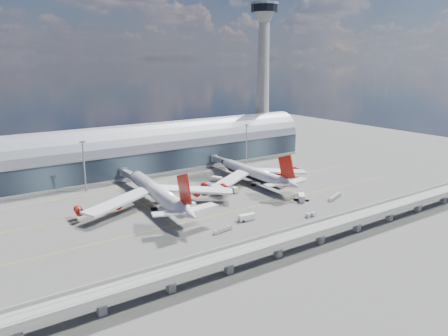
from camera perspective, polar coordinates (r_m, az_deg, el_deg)
ground at (r=201.40m, az=1.00°, el=-4.54°), size 500.00×500.00×0.00m
taxi_lines at (r=218.93m, az=-2.34°, el=-3.01°), size 200.00×80.12×0.01m
terminal at (r=263.82m, az=-8.82°, el=2.32°), size 200.00×30.00×28.00m
control_tower at (r=308.76m, az=5.12°, el=11.66°), size 19.00×19.00×103.00m
guideway at (r=160.64m, az=12.52°, el=-7.81°), size 220.00×8.50×7.20m
floodlight_mast_left at (r=224.96m, az=-17.80°, el=0.38°), size 3.00×0.70×25.70m
floodlight_mast_right at (r=269.62m, az=2.95°, el=3.22°), size 3.00×0.70×25.70m
airliner_left at (r=194.56m, az=-8.45°, el=-3.33°), size 71.92×75.60×23.02m
airliner_right at (r=229.72m, az=4.17°, el=-0.82°), size 62.64×65.46×20.79m
jet_bridge_left at (r=232.55m, az=-12.06°, el=-0.97°), size 4.40×28.00×7.25m
jet_bridge_right at (r=257.82m, az=0.19°, el=0.82°), size 4.40×32.00×7.25m
service_truck_0 at (r=187.06m, az=-7.96°, el=-5.69°), size 3.25×7.07×2.82m
service_truck_1 at (r=192.82m, az=-4.52°, el=-4.97°), size 5.24×2.86×2.94m
service_truck_2 at (r=179.64m, az=3.00°, el=-6.44°), size 7.47×2.92×2.64m
service_truck_3 at (r=206.26m, az=10.09°, el=-3.82°), size 6.24×6.80×3.24m
service_truck_4 at (r=216.26m, az=1.32°, el=-2.83°), size 2.97×5.07×2.78m
service_truck_5 at (r=234.99m, az=-0.95°, el=-1.45°), size 4.54×5.96×2.71m
cargo_train_0 at (r=168.22m, az=-0.17°, el=-8.09°), size 9.11×2.89×1.50m
cargo_train_1 at (r=213.01m, az=14.25°, el=-3.70°), size 12.13×5.91×1.65m
cargo_train_2 at (r=187.08m, az=11.25°, el=-6.03°), size 4.88×2.08×1.61m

